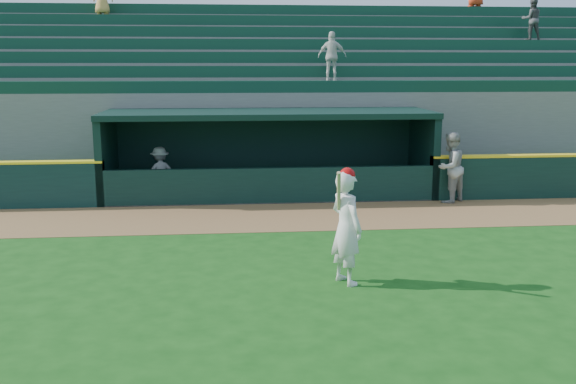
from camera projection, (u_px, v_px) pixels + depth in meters
name	position (u px, v px, depth m)	size (l,w,h in m)	color
ground	(296.00, 282.00, 11.34)	(120.00, 120.00, 0.00)	#144611
warning_track	(276.00, 217.00, 16.13)	(40.00, 3.00, 0.01)	brown
dugout_player_front	(450.00, 167.00, 17.68)	(0.95, 0.74, 1.96)	#A1A09C
dugout_player_inside	(160.00, 172.00, 18.36)	(0.94, 0.54, 1.46)	#A0A09B
dugout	(268.00, 148.00, 18.89)	(9.40, 2.80, 2.46)	slate
stands	(261.00, 103.00, 23.15)	(34.50, 6.25, 7.61)	slate
batter_at_plate	(346.00, 226.00, 11.09)	(0.75, 0.91, 2.07)	silver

